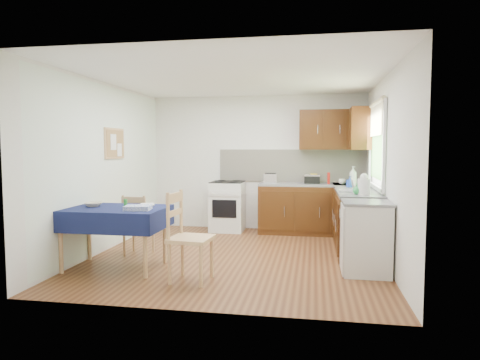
% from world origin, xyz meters
% --- Properties ---
extents(floor, '(4.20, 4.20, 0.00)m').
position_xyz_m(floor, '(0.00, 0.00, 0.00)').
color(floor, '#502915').
rests_on(floor, ground).
extents(ceiling, '(4.00, 4.20, 0.02)m').
position_xyz_m(ceiling, '(0.00, 0.00, 2.50)').
color(ceiling, white).
rests_on(ceiling, wall_back).
extents(wall_back, '(4.00, 0.02, 2.50)m').
position_xyz_m(wall_back, '(0.00, 2.10, 1.25)').
color(wall_back, silver).
rests_on(wall_back, ground).
extents(wall_front, '(4.00, 0.02, 2.50)m').
position_xyz_m(wall_front, '(0.00, -2.10, 1.25)').
color(wall_front, silver).
rests_on(wall_front, ground).
extents(wall_left, '(0.02, 4.20, 2.50)m').
position_xyz_m(wall_left, '(-2.00, 0.00, 1.25)').
color(wall_left, white).
rests_on(wall_left, ground).
extents(wall_right, '(0.02, 4.20, 2.50)m').
position_xyz_m(wall_right, '(2.00, 0.00, 1.25)').
color(wall_right, silver).
rests_on(wall_right, ground).
extents(base_cabinets, '(1.90, 2.30, 0.86)m').
position_xyz_m(base_cabinets, '(1.36, 1.26, 0.43)').
color(base_cabinets, black).
rests_on(base_cabinets, ground).
extents(worktop_back, '(1.90, 0.60, 0.04)m').
position_xyz_m(worktop_back, '(1.05, 1.80, 0.88)').
color(worktop_back, slate).
rests_on(worktop_back, base_cabinets).
extents(worktop_right, '(0.60, 1.70, 0.04)m').
position_xyz_m(worktop_right, '(1.70, 0.65, 0.88)').
color(worktop_right, slate).
rests_on(worktop_right, base_cabinets).
extents(worktop_corner, '(0.60, 0.60, 0.04)m').
position_xyz_m(worktop_corner, '(1.70, 1.80, 0.88)').
color(worktop_corner, slate).
rests_on(worktop_corner, base_cabinets).
extents(splashback, '(2.70, 0.02, 0.60)m').
position_xyz_m(splashback, '(0.65, 2.08, 1.20)').
color(splashback, beige).
rests_on(splashback, wall_back).
extents(upper_cabinets, '(1.20, 0.85, 0.70)m').
position_xyz_m(upper_cabinets, '(1.52, 1.80, 1.85)').
color(upper_cabinets, black).
rests_on(upper_cabinets, wall_back).
extents(stove, '(0.60, 0.61, 0.92)m').
position_xyz_m(stove, '(-0.50, 1.80, 0.46)').
color(stove, silver).
rests_on(stove, ground).
extents(window, '(0.04, 1.48, 1.26)m').
position_xyz_m(window, '(1.97, 0.70, 1.65)').
color(window, '#2D5623').
rests_on(window, wall_right).
extents(fridge, '(0.58, 0.60, 0.89)m').
position_xyz_m(fridge, '(1.70, -0.55, 0.44)').
color(fridge, silver).
rests_on(fridge, ground).
extents(corkboard, '(0.04, 0.62, 0.47)m').
position_xyz_m(corkboard, '(-1.97, 0.30, 1.60)').
color(corkboard, tan).
rests_on(corkboard, wall_left).
extents(dining_table, '(1.29, 0.87, 0.78)m').
position_xyz_m(dining_table, '(-1.42, -0.87, 0.67)').
color(dining_table, '#0F1B3E').
rests_on(dining_table, ground).
extents(chair_far, '(0.39, 0.39, 0.87)m').
position_xyz_m(chair_far, '(-1.41, -0.19, 0.46)').
color(chair_far, tan).
rests_on(chair_far, ground).
extents(chair_near, '(0.50, 0.50, 1.04)m').
position_xyz_m(chair_near, '(-0.37, -1.21, 0.55)').
color(chair_near, tan).
rests_on(chair_near, ground).
extents(toaster, '(0.23, 0.14, 0.18)m').
position_xyz_m(toaster, '(0.29, 1.80, 0.98)').
color(toaster, silver).
rests_on(toaster, worktop_back).
extents(sandwich_press, '(0.27, 0.23, 0.16)m').
position_xyz_m(sandwich_press, '(1.03, 1.81, 0.98)').
color(sandwich_press, black).
rests_on(sandwich_press, worktop_back).
extents(sauce_bottle, '(0.05, 0.05, 0.20)m').
position_xyz_m(sauce_bottle, '(1.32, 1.72, 1.00)').
color(sauce_bottle, red).
rests_on(sauce_bottle, worktop_back).
extents(yellow_packet, '(0.13, 0.09, 0.17)m').
position_xyz_m(yellow_packet, '(1.06, 1.92, 0.98)').
color(yellow_packet, yellow).
rests_on(yellow_packet, worktop_back).
extents(dish_rack, '(0.39, 0.30, 0.19)m').
position_xyz_m(dish_rack, '(1.63, 0.43, 0.92)').
color(dish_rack, '#95949A').
rests_on(dish_rack, worktop_right).
extents(kettle, '(0.17, 0.17, 0.29)m').
position_xyz_m(kettle, '(1.73, 0.09, 1.03)').
color(kettle, silver).
rests_on(kettle, worktop_right).
extents(cup, '(0.15, 0.15, 0.09)m').
position_xyz_m(cup, '(1.55, 1.71, 0.95)').
color(cup, white).
rests_on(cup, worktop_back).
extents(soap_bottle_a, '(0.17, 0.17, 0.33)m').
position_xyz_m(soap_bottle_a, '(1.70, 1.36, 1.06)').
color(soap_bottle_a, silver).
rests_on(soap_bottle_a, worktop_right).
extents(soap_bottle_b, '(0.11, 0.11, 0.18)m').
position_xyz_m(soap_bottle_b, '(1.64, 1.19, 0.99)').
color(soap_bottle_b, '#1F43B6').
rests_on(soap_bottle_b, worktop_right).
extents(soap_bottle_c, '(0.17, 0.17, 0.15)m').
position_xyz_m(soap_bottle_c, '(1.65, 0.09, 0.98)').
color(soap_bottle_c, green).
rests_on(soap_bottle_c, worktop_right).
extents(plate_bowl, '(0.25, 0.25, 0.05)m').
position_xyz_m(plate_bowl, '(-1.73, -0.82, 0.81)').
color(plate_bowl, beige).
rests_on(plate_bowl, dining_table).
extents(book, '(0.26, 0.29, 0.02)m').
position_xyz_m(book, '(-1.17, -0.63, 0.79)').
color(book, white).
rests_on(book, dining_table).
extents(spice_jar, '(0.05, 0.05, 0.09)m').
position_xyz_m(spice_jar, '(-1.33, -0.73, 0.83)').
color(spice_jar, '#268C2D').
rests_on(spice_jar, dining_table).
extents(tea_towel, '(0.34, 0.28, 0.05)m').
position_xyz_m(tea_towel, '(-1.04, -1.01, 0.81)').
color(tea_towel, '#294399').
rests_on(tea_towel, dining_table).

